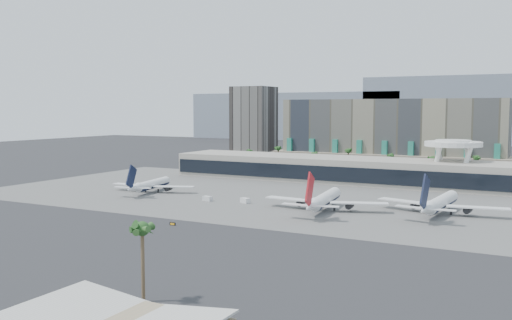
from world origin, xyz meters
The scene contains 15 objects.
ground centered at (0.00, 0.00, 0.00)m, with size 900.00×900.00×0.00m, color #232326.
apron_pad centered at (0.00, 55.00, 0.03)m, with size 260.00×130.00×0.06m, color #5B5B59.
mountain_ridge centered at (27.88, 470.00, 29.89)m, with size 680.00×60.00×70.00m.
hotel centered at (10.00, 174.41, 16.81)m, with size 140.00×30.00×42.00m.
office_tower centered at (-95.00, 200.00, 22.94)m, with size 30.00×30.00×52.00m.
terminal centered at (0.00, 109.84, 6.52)m, with size 170.00×32.50×14.50m.
saucer_structure centered at (55.00, 116.00, 18.45)m, with size 26.00×26.00×21.89m.
palm_row centered at (7.00, 145.00, 10.50)m, with size 157.80×2.80×13.10m.
airliner_left centered at (-57.85, 35.30, 3.48)m, with size 38.16×39.62×13.79m.
airliner_centre centered at (24.97, 28.53, 4.05)m, with size 44.90×46.47×16.07m.
airliner_right centered at (62.83, 40.59, 4.05)m, with size 45.12×46.56×16.07m.
service_vehicle_a centered at (-23.41, 27.06, 0.96)m, with size 3.94×1.93×1.93m, color silver.
service_vehicle_b centered at (-7.84, 29.70, 0.98)m, with size 3.82×2.18×1.96m, color silver.
taxiway_sign centered at (-7.46, -17.80, 0.46)m, with size 2.07×0.40×0.94m.
near_palm_b centered at (29.85, -77.99, 12.47)m, with size 6.00×6.00×15.39m.
Camera 1 is at (97.53, -160.45, 36.25)m, focal length 40.00 mm.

